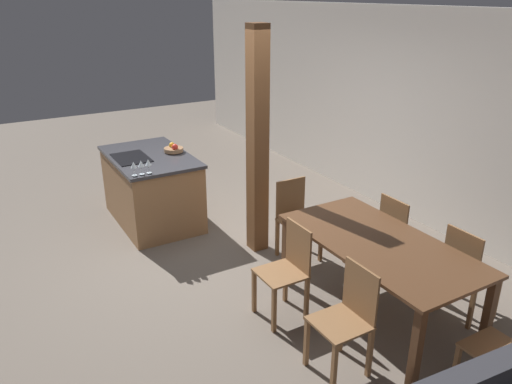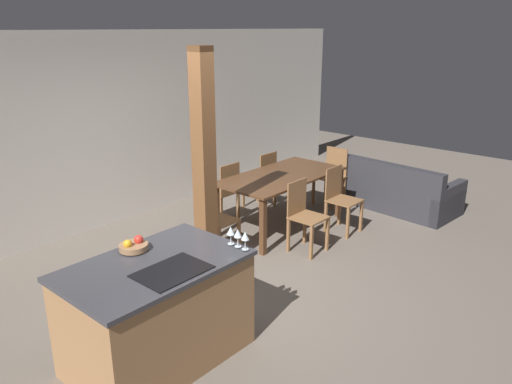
{
  "view_description": "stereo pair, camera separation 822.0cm",
  "coord_description": "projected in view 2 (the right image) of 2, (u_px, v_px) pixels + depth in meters",
  "views": [
    {
      "loc": [
        4.68,
        -2.17,
        2.86
      ],
      "look_at": [
        0.6,
        0.2,
        0.95
      ],
      "focal_mm": 35.0,
      "sensor_mm": 36.0,
      "label": 1
    },
    {
      "loc": [
        -3.45,
        -3.34,
        2.74
      ],
      "look_at": [
        0.6,
        0.2,
        0.95
      ],
      "focal_mm": 35.0,
      "sensor_mm": 36.0,
      "label": 2
    }
  ],
  "objects": [
    {
      "name": "wall_back",
      "position": [
        84.0,
        135.0,
        6.72
      ],
      "size": [
        11.2,
        0.08,
        2.7
      ],
      "color": "silver",
      "rests_on": "ground_plane"
    },
    {
      "name": "kitchen_island",
      "position": [
        157.0,
        312.0,
        4.19
      ],
      "size": [
        1.49,
        0.95,
        0.92
      ],
      "color": "#9E7047",
      "rests_on": "ground_plane"
    },
    {
      "name": "fruit_bowl",
      "position": [
        134.0,
        246.0,
        4.26
      ],
      "size": [
        0.25,
        0.25,
        0.12
      ],
      "color": "#99704C",
      "rests_on": "kitchen_island"
    },
    {
      "name": "ground_plane",
      "position": [
        234.0,
        292.0,
        5.42
      ],
      "size": [
        16.0,
        16.0,
        0.0
      ],
      "primitive_type": "plane",
      "color": "#665B51"
    },
    {
      "name": "dining_chair_far_left",
      "position": [
        224.0,
        191.0,
        7.18
      ],
      "size": [
        0.4,
        0.4,
        0.91
      ],
      "rotation": [
        0.0,
        0.0,
        3.14
      ],
      "color": "brown",
      "rests_on": "ground_plane"
    },
    {
      "name": "dining_chair_near_left",
      "position": [
        304.0,
        214.0,
        6.3
      ],
      "size": [
        0.4,
        0.4,
        0.91
      ],
      "color": "brown",
      "rests_on": "ground_plane"
    },
    {
      "name": "dining_chair_far_right",
      "position": [
        262.0,
        178.0,
        7.79
      ],
      "size": [
        0.4,
        0.4,
        0.91
      ],
      "rotation": [
        0.0,
        0.0,
        3.14
      ],
      "color": "brown",
      "rests_on": "ground_plane"
    },
    {
      "name": "dining_table",
      "position": [
        281.0,
        181.0,
        6.98
      ],
      "size": [
        1.89,
        0.96,
        0.77
      ],
      "color": "#51331E",
      "rests_on": "ground_plane"
    },
    {
      "name": "timber_post",
      "position": [
        204.0,
        168.0,
        5.4
      ],
      "size": [
        0.19,
        0.19,
        2.56
      ],
      "color": "brown",
      "rests_on": "ground_plane"
    },
    {
      "name": "wine_glass_near",
      "position": [
        245.0,
        236.0,
        4.24
      ],
      "size": [
        0.07,
        0.07,
        0.16
      ],
      "color": "silver",
      "rests_on": "kitchen_island"
    },
    {
      "name": "dining_chair_near_right",
      "position": [
        340.0,
        198.0,
        6.91
      ],
      "size": [
        0.4,
        0.4,
        0.91
      ],
      "color": "brown",
      "rests_on": "ground_plane"
    },
    {
      "name": "couch",
      "position": [
        393.0,
        191.0,
        7.89
      ],
      "size": [
        1.02,
        1.98,
        0.79
      ],
      "rotation": [
        0.0,
        0.0,
        1.49
      ],
      "color": "#2D2D33",
      "rests_on": "ground_plane"
    },
    {
      "name": "wine_glass_middle",
      "position": [
        238.0,
        234.0,
        4.29
      ],
      "size": [
        0.07,
        0.07,
        0.16
      ],
      "color": "silver",
      "rests_on": "kitchen_island"
    },
    {
      "name": "dining_chair_foot_end",
      "position": [
        332.0,
        175.0,
        7.99
      ],
      "size": [
        0.4,
        0.4,
        0.91
      ],
      "rotation": [
        0.0,
        0.0,
        -1.57
      ],
      "color": "brown",
      "rests_on": "ground_plane"
    },
    {
      "name": "wine_glass_far",
      "position": [
        231.0,
        231.0,
        4.34
      ],
      "size": [
        0.07,
        0.07,
        0.16
      ],
      "color": "silver",
      "rests_on": "kitchen_island"
    },
    {
      "name": "dining_chair_head_end",
      "position": [
        214.0,
        220.0,
        6.1
      ],
      "size": [
        0.4,
        0.4,
        0.91
      ],
      "rotation": [
        0.0,
        0.0,
        1.57
      ],
      "color": "brown",
      "rests_on": "ground_plane"
    }
  ]
}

